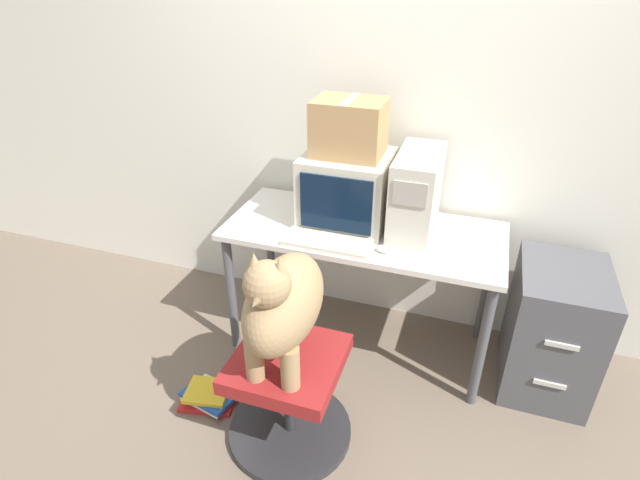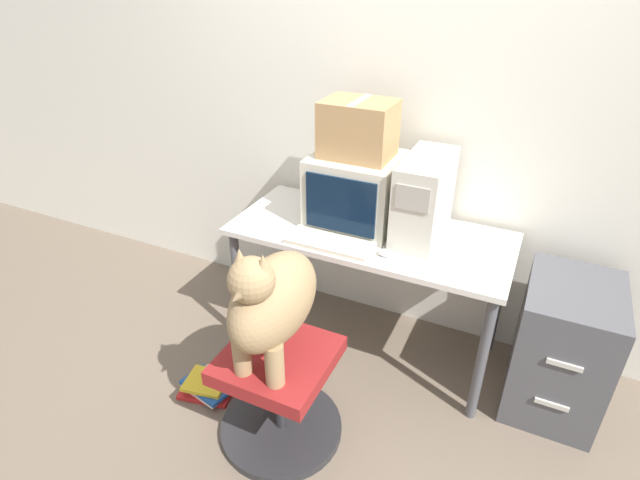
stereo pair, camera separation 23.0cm
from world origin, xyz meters
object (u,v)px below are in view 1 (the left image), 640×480
(pc_tower, at_px, (416,193))
(dog, at_px, (282,303))
(keyboard, at_px, (327,242))
(filing_cabinet, at_px, (552,329))
(office_chair, at_px, (289,396))
(book_stack_floor, at_px, (209,395))
(cardboard_box, at_px, (349,128))
(crt_monitor, at_px, (347,188))

(pc_tower, distance_m, dog, 0.94)
(keyboard, distance_m, filing_cabinet, 1.23)
(pc_tower, height_order, keyboard, pc_tower)
(office_chair, bearing_deg, filing_cabinet, 33.68)
(office_chair, height_order, filing_cabinet, filing_cabinet)
(pc_tower, bearing_deg, book_stack_floor, -137.57)
(pc_tower, bearing_deg, dog, -114.02)
(dog, bearing_deg, pc_tower, 65.98)
(pc_tower, relative_size, office_chair, 0.80)
(pc_tower, xyz_separation_m, filing_cabinet, (0.76, -0.07, -0.62))
(keyboard, relative_size, office_chair, 0.75)
(pc_tower, bearing_deg, cardboard_box, -179.68)
(crt_monitor, xyz_separation_m, book_stack_floor, (-0.49, -0.77, -0.90))
(keyboard, relative_size, dog, 0.72)
(dog, distance_m, book_stack_floor, 0.89)
(dog, height_order, filing_cabinet, dog)
(office_chair, bearing_deg, pc_tower, 65.36)
(crt_monitor, xyz_separation_m, cardboard_box, (0.00, 0.00, 0.32))
(filing_cabinet, bearing_deg, keyboard, -168.85)
(cardboard_box, bearing_deg, filing_cabinet, -3.26)
(filing_cabinet, xyz_separation_m, cardboard_box, (-1.11, 0.06, 0.91))
(book_stack_floor, bearing_deg, pc_tower, 42.43)
(book_stack_floor, bearing_deg, crt_monitor, 57.47)
(office_chair, distance_m, book_stack_floor, 0.51)
(dog, bearing_deg, crt_monitor, 88.52)
(keyboard, height_order, book_stack_floor, keyboard)
(crt_monitor, distance_m, filing_cabinet, 1.26)
(pc_tower, distance_m, office_chair, 1.15)
(office_chair, relative_size, cardboard_box, 1.69)
(filing_cabinet, bearing_deg, book_stack_floor, -156.23)
(filing_cabinet, relative_size, book_stack_floor, 2.25)
(crt_monitor, bearing_deg, cardboard_box, 90.00)
(keyboard, height_order, office_chair, keyboard)
(office_chair, distance_m, cardboard_box, 1.30)
(office_chair, xyz_separation_m, dog, (-0.00, -0.02, 0.54))
(pc_tower, distance_m, book_stack_floor, 1.47)
(office_chair, distance_m, dog, 0.54)
(keyboard, relative_size, filing_cabinet, 0.63)
(cardboard_box, relative_size, book_stack_floor, 1.12)
(crt_monitor, bearing_deg, pc_tower, 0.94)
(pc_tower, relative_size, filing_cabinet, 0.67)
(cardboard_box, bearing_deg, book_stack_floor, -122.39)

